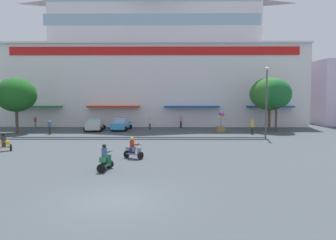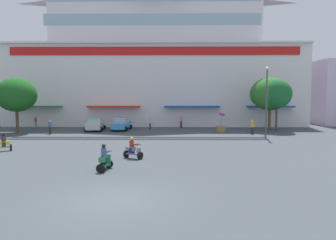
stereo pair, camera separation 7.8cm
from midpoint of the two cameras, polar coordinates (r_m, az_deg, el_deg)
ground_plane at (r=25.85m, az=-4.76°, el=-5.18°), size 128.00×128.00×0.00m
colonial_building at (r=48.30m, az=-2.34°, el=10.58°), size 43.50×15.41×21.16m
plaza_tree_0 at (r=39.91m, az=-26.73°, el=4.23°), size 4.67×4.36×6.49m
plaza_tree_1 at (r=40.14m, az=18.56°, el=4.66°), size 4.98×4.90×6.67m
plaza_tree_3 at (r=39.10m, az=19.72°, el=4.64°), size 3.56×3.05×6.39m
parked_car_0 at (r=39.22m, az=-13.63°, el=-0.86°), size 2.59×4.25×1.49m
parked_car_1 at (r=39.14m, az=-8.83°, el=-0.79°), size 2.50×4.36×1.53m
scooter_rider_0 at (r=18.18m, az=-11.86°, el=-7.28°), size 0.75×1.41×1.60m
scooter_rider_2 at (r=27.32m, az=-28.77°, el=-3.93°), size 1.45×1.11×1.47m
scooter_rider_3 at (r=21.37m, az=-6.67°, el=-5.58°), size 1.44×1.14×1.50m
pedestrian_0 at (r=41.44m, az=2.39°, el=-0.18°), size 0.44×0.44×1.70m
pedestrian_1 at (r=39.60m, az=-3.48°, el=-0.52°), size 0.39×0.39×1.55m
pedestrian_2 at (r=45.35m, az=-23.72°, el=-0.20°), size 0.46×0.46×1.61m
pedestrian_3 at (r=36.05m, az=15.50°, el=-1.10°), size 0.54×0.54×1.65m
pedestrian_4 at (r=37.08m, az=-21.41°, el=-1.12°), size 0.49×0.49×1.61m
streetlamp_near at (r=32.83m, az=17.95°, el=4.10°), size 0.40×0.40×7.32m
balloon_vendor_cart at (r=36.81m, az=9.88°, el=-0.64°), size 1.03×0.82×2.51m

